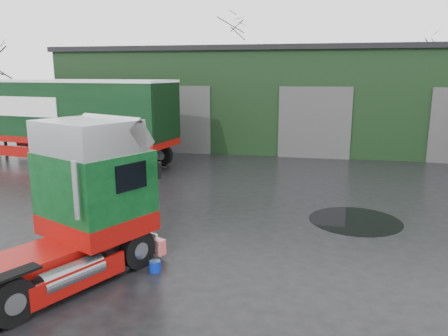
% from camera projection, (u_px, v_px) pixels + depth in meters
% --- Properties ---
extents(ground, '(100.00, 100.00, 0.00)m').
position_uv_depth(ground, '(233.00, 250.00, 11.91)').
color(ground, black).
extents(warehouse, '(32.40, 12.40, 6.30)m').
position_uv_depth(warehouse, '(316.00, 96.00, 29.96)').
color(warehouse, black).
rests_on(warehouse, ground).
extents(hero_tractor, '(4.83, 6.46, 3.70)m').
position_uv_depth(hero_tractor, '(31.00, 209.00, 9.42)').
color(hero_tractor, '#093A16').
rests_on(hero_tractor, ground).
extents(trailer_left, '(14.61, 5.11, 4.45)m').
position_uv_depth(trailer_left, '(50.00, 121.00, 23.38)').
color(trailer_left, silver).
rests_on(trailer_left, ground).
extents(wash_bucket, '(0.33, 0.33, 0.27)m').
position_uv_depth(wash_bucket, '(155.00, 266.00, 10.62)').
color(wash_bucket, '#07219E').
rests_on(wash_bucket, ground).
extents(tree_back_a, '(4.40, 4.40, 9.50)m').
position_uv_depth(tree_back_a, '(230.00, 73.00, 40.79)').
color(tree_back_a, black).
rests_on(tree_back_a, ground).
extents(tree_back_b, '(4.40, 4.40, 7.50)m').
position_uv_depth(tree_back_b, '(411.00, 85.00, 37.79)').
color(tree_back_b, black).
rests_on(tree_back_b, ground).
extents(puddle_1, '(2.99, 2.99, 0.01)m').
position_uv_depth(puddle_1, '(355.00, 221.00, 14.29)').
color(puddle_1, black).
rests_on(puddle_1, ground).
extents(puddle_4, '(1.98, 1.98, 0.01)m').
position_uv_depth(puddle_4, '(103.00, 224.00, 13.98)').
color(puddle_4, black).
rests_on(puddle_4, ground).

